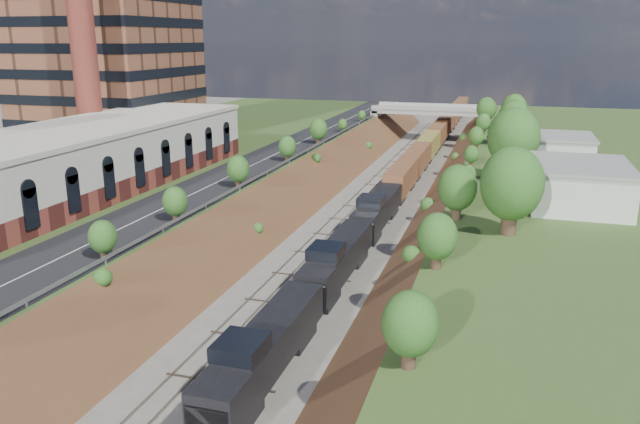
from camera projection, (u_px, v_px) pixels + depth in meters
platform_left at (133, 178)px, 86.44m from camera, size 44.00×180.00×5.00m
embankment_left at (282, 207)px, 80.95m from camera, size 10.00×180.00×10.00m
embankment_right at (454, 221)px, 74.79m from camera, size 10.00×180.00×10.00m
rail_left_track at (345, 212)px, 78.58m from camera, size 1.58×180.00×0.18m
rail_right_track at (385, 215)px, 77.12m from camera, size 1.58×180.00×0.18m
road at (249, 167)px, 80.85m from camera, size 8.00×180.00×0.10m
guardrail at (278, 165)px, 79.39m from camera, size 0.10×171.00×0.70m
commercial_building at (48, 168)px, 63.15m from camera, size 14.30×62.30×7.00m
smokestack at (79, 6)px, 77.53m from camera, size 3.20×3.20×40.00m
overpass at (430, 117)px, 133.68m from camera, size 24.50×8.30×7.40m
white_building_near at (579, 186)px, 62.04m from camera, size 9.00×12.00×4.00m
white_building_far at (559, 151)px, 82.50m from camera, size 8.00×10.00×3.60m
tree_right_large at (512, 184)px, 52.16m from camera, size 5.25×5.25×7.61m
tree_left_crest at (66, 254)px, 42.42m from camera, size 2.45×2.45×3.55m
freight_train at (429, 145)px, 113.60m from camera, size 2.74×170.11×4.55m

